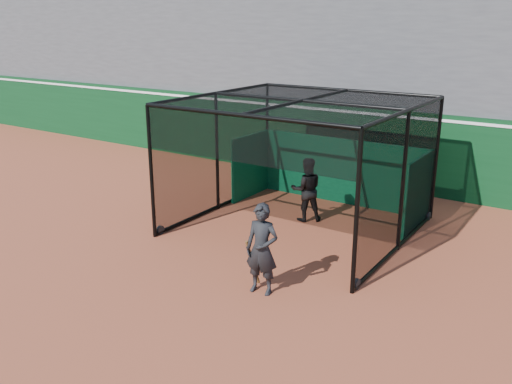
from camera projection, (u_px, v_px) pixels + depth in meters
The scene contains 6 objects.
ground at pixel (170, 271), 11.54m from camera, with size 120.00×120.00×0.00m, color #97462C.
outfield_wall at pixel (343, 142), 17.91m from camera, with size 50.00×0.50×2.50m.
grandstand at pixel (390, 39), 19.95m from camera, with size 50.00×7.85×8.95m.
batting_cage at pixel (301, 166), 13.58m from camera, with size 5.37×5.23×3.26m.
batter at pixel (306, 190), 14.28m from camera, with size 0.83×0.65×1.71m, color black.
on_deck_player at pixel (262, 249), 10.38m from camera, with size 0.72×0.52×1.82m.
Camera 1 is at (7.36, -7.73, 5.06)m, focal length 38.00 mm.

